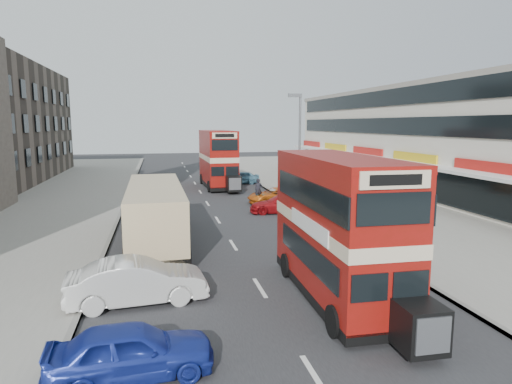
{
  "coord_description": "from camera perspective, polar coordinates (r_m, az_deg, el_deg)",
  "views": [
    {
      "loc": [
        -3.48,
        -13.35,
        5.99
      ],
      "look_at": [
        0.59,
        5.4,
        3.05
      ],
      "focal_mm": 31.37,
      "sensor_mm": 36.0,
      "label": 1
    }
  ],
  "objects": [
    {
      "name": "pavement_left",
      "position": [
        34.93,
        -26.2,
        -1.95
      ],
      "size": [
        12.0,
        90.0,
        0.15
      ],
      "primitive_type": "cube",
      "color": "gray",
      "rests_on": "ground"
    },
    {
      "name": "pedestrian_near",
      "position": [
        31.1,
        9.95,
        -0.39
      ],
      "size": [
        0.86,
        0.71,
        2.0
      ],
      "primitive_type": "imported",
      "rotation": [
        0.0,
        0.0,
        3.47
      ],
      "color": "gray",
      "rests_on": "pavement_right"
    },
    {
      "name": "bus_main",
      "position": [
        15.48,
        10.47,
        -4.46
      ],
      "size": [
        2.51,
        8.68,
        4.76
      ],
      "rotation": [
        0.0,
        0.0,
        3.13
      ],
      "color": "black",
      "rests_on": "ground"
    },
    {
      "name": "cyclist",
      "position": [
        33.26,
        0.31,
        -0.51
      ],
      "size": [
        0.73,
        1.63,
        1.96
      ],
      "rotation": [
        0.0,
        0.0,
        0.12
      ],
      "color": "gray",
      "rests_on": "ground"
    },
    {
      "name": "commercial_row",
      "position": [
        42.43,
        21.39,
        6.36
      ],
      "size": [
        9.9,
        46.2,
        9.3
      ],
      "color": "beige",
      "rests_on": "ground"
    },
    {
      "name": "car_right_c",
      "position": [
        44.79,
        -2.01,
        1.84
      ],
      "size": [
        3.77,
        1.53,
        1.28
      ],
      "primitive_type": "imported",
      "rotation": [
        0.0,
        0.0,
        -1.57
      ],
      "color": "#5692AD",
      "rests_on": "ground"
    },
    {
      "name": "car_left_front",
      "position": [
        15.78,
        -14.89,
        -10.97
      ],
      "size": [
        4.73,
        2.02,
        1.52
      ],
      "primitive_type": "imported",
      "rotation": [
        0.0,
        0.0,
        1.66
      ],
      "color": "silver",
      "rests_on": "ground"
    },
    {
      "name": "kerb_right",
      "position": [
        35.2,
        3.71,
        -0.99
      ],
      "size": [
        0.2,
        90.0,
        0.16
      ],
      "primitive_type": "cube",
      "color": "gray",
      "rests_on": "ground"
    },
    {
      "name": "pavement_right",
      "position": [
        37.24,
        12.47,
        -0.64
      ],
      "size": [
        12.0,
        90.0,
        0.15
      ],
      "primitive_type": "cube",
      "color": "gray",
      "rests_on": "ground"
    },
    {
      "name": "bus_second",
      "position": [
        42.49,
        -4.88,
        4.27
      ],
      "size": [
        2.78,
        9.42,
        5.17
      ],
      "rotation": [
        0.0,
        0.0,
        3.17
      ],
      "color": "black",
      "rests_on": "ground"
    },
    {
      "name": "car_right_a",
      "position": [
        30.31,
        3.18,
        -1.53
      ],
      "size": [
        4.37,
        2.16,
        1.22
      ],
      "primitive_type": "imported",
      "rotation": [
        0.0,
        0.0,
        -1.68
      ],
      "color": "#A61015",
      "rests_on": "ground"
    },
    {
      "name": "car_right_b",
      "position": [
        33.9,
        2.52,
        -0.45
      ],
      "size": [
        4.52,
        2.47,
        1.2
      ],
      "primitive_type": "imported",
      "rotation": [
        0.0,
        0.0,
        -1.46
      ],
      "color": "orange",
      "rests_on": "ground"
    },
    {
      "name": "coach",
      "position": [
        23.06,
        -12.7,
        -2.44
      ],
      "size": [
        2.83,
        10.39,
        2.74
      ],
      "rotation": [
        0.0,
        0.0,
        0.02
      ],
      "color": "black",
      "rests_on": "ground"
    },
    {
      "name": "road_surface",
      "position": [
        34.06,
        -6.21,
        -1.47
      ],
      "size": [
        12.0,
        90.0,
        0.01
      ],
      "primitive_type": "cube",
      "color": "#28282B",
      "rests_on": "ground"
    },
    {
      "name": "street_lamp",
      "position": [
        32.93,
        5.46,
        6.57
      ],
      "size": [
        1.0,
        0.2,
        8.12
      ],
      "color": "slate",
      "rests_on": "ground"
    },
    {
      "name": "car_left_near",
      "position": [
        11.62,
        -15.63,
        -18.91
      ],
      "size": [
        4.01,
        1.84,
        1.33
      ],
      "primitive_type": "imported",
      "rotation": [
        0.0,
        0.0,
        1.64
      ],
      "color": "#1C2F9C",
      "rests_on": "ground"
    },
    {
      "name": "kerb_left",
      "position": [
        33.97,
        -16.5,
        -1.68
      ],
      "size": [
        0.2,
        90.0,
        0.16
      ],
      "primitive_type": "cube",
      "color": "gray",
      "rests_on": "ground"
    },
    {
      "name": "ground",
      "position": [
        15.04,
        2.23,
        -14.77
      ],
      "size": [
        160.0,
        160.0,
        0.0
      ],
      "primitive_type": "plane",
      "color": "#28282B",
      "rests_on": "ground"
    }
  ]
}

